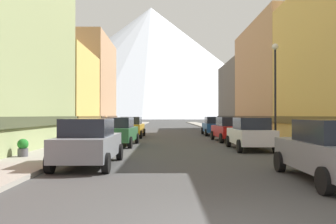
{
  "coord_description": "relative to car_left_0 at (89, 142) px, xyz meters",
  "views": [
    {
      "loc": [
        -0.98,
        -5.32,
        1.9
      ],
      "look_at": [
        -0.47,
        38.11,
        2.35
      ],
      "focal_mm": 35.74,
      "sensor_mm": 36.0,
      "label": 1
    }
  ],
  "objects": [
    {
      "name": "sidewalk_left",
      "position": [
        -2.45,
        27.76,
        -0.82
      ],
      "size": [
        2.5,
        100.0,
        0.15
      ],
      "primitive_type": "cube",
      "color": "gray",
      "rests_on": "ground"
    },
    {
      "name": "sidewalk_right",
      "position": [
        10.05,
        27.76,
        -0.82
      ],
      "size": [
        2.5,
        100.0,
        0.15
      ],
      "primitive_type": "cube",
      "color": "gray",
      "rests_on": "ground"
    },
    {
      "name": "storefront_left_2",
      "position": [
        -7.67,
        16.79,
        2.75
      ],
      "size": [
        8.23,
        8.95,
        7.59
      ],
      "color": "#D8B259",
      "rests_on": "ground"
    },
    {
      "name": "storefront_left_3",
      "position": [
        -7.75,
        27.31,
        4.43
      ],
      "size": [
        8.4,
        11.27,
        11.02
      ],
      "color": "tan",
      "rests_on": "ground"
    },
    {
      "name": "storefront_right_2",
      "position": [
        15.23,
        20.38,
        4.39
      ],
      "size": [
        8.16,
        13.84,
        10.93
      ],
      "color": "tan",
      "rests_on": "ground"
    },
    {
      "name": "storefront_right_3",
      "position": [
        15.32,
        33.49,
        3.5
      ],
      "size": [
        8.34,
        12.19,
        9.12
      ],
      "color": "#66605B",
      "rests_on": "ground"
    },
    {
      "name": "car_left_0",
      "position": [
        0.0,
        0.0,
        0.0
      ],
      "size": [
        2.06,
        4.4,
        1.78
      ],
      "color": "slate",
      "rests_on": "ground"
    },
    {
      "name": "car_left_1",
      "position": [
        -0.0,
        8.38,
        0.0
      ],
      "size": [
        2.23,
        4.48,
        1.78
      ],
      "color": "#265933",
      "rests_on": "ground"
    },
    {
      "name": "car_left_2",
      "position": [
        -0.0,
        16.52,
        0.0
      ],
      "size": [
        2.17,
        4.45,
        1.78
      ],
      "color": "#B28419",
      "rests_on": "ground"
    },
    {
      "name": "car_right_0",
      "position": [
        7.6,
        -3.07,
        0.0
      ],
      "size": [
        2.15,
        4.44,
        1.78
      ],
      "color": "slate",
      "rests_on": "ground"
    },
    {
      "name": "car_right_1",
      "position": [
        7.6,
        5.91,
        0.0
      ],
      "size": [
        2.13,
        4.43,
        1.78
      ],
      "color": "silver",
      "rests_on": "ground"
    },
    {
      "name": "car_right_2",
      "position": [
        7.6,
        11.93,
        0.0
      ],
      "size": [
        2.23,
        4.47,
        1.78
      ],
      "color": "#9E1111",
      "rests_on": "ground"
    },
    {
      "name": "car_right_3",
      "position": [
        7.6,
        19.42,
        0.0
      ],
      "size": [
        2.1,
        4.42,
        1.78
      ],
      "color": "#19478C",
      "rests_on": "ground"
    },
    {
      "name": "potted_plant_0",
      "position": [
        -3.2,
        1.74,
        -0.36
      ],
      "size": [
        0.46,
        0.46,
        0.76
      ],
      "color": "#4C4C51",
      "rests_on": "sidewalk_left"
    },
    {
      "name": "pedestrian_0",
      "position": [
        -2.45,
        17.91,
        0.05
      ],
      "size": [
        0.36,
        0.36,
        1.72
      ],
      "color": "#333338",
      "rests_on": "sidewalk_left"
    },
    {
      "name": "pedestrian_1",
      "position": [
        10.05,
        16.54,
        -0.04
      ],
      "size": [
        0.36,
        0.36,
        1.56
      ],
      "color": "#333338",
      "rests_on": "sidewalk_right"
    },
    {
      "name": "streetlamp_right",
      "position": [
        9.15,
        6.36,
        3.09
      ],
      "size": [
        0.36,
        0.36,
        5.86
      ],
      "color": "black",
      "rests_on": "sidewalk_right"
    },
    {
      "name": "mountain_backdrop",
      "position": [
        -7.76,
        252.76,
        43.06
      ],
      "size": [
        214.58,
        214.58,
        87.92
      ],
      "primitive_type": "cone",
      "color": "silver",
      "rests_on": "ground"
    }
  ]
}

